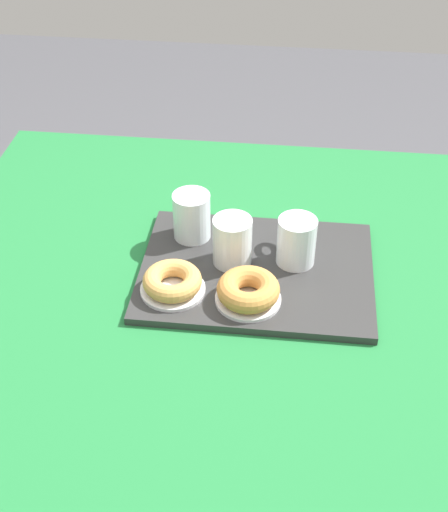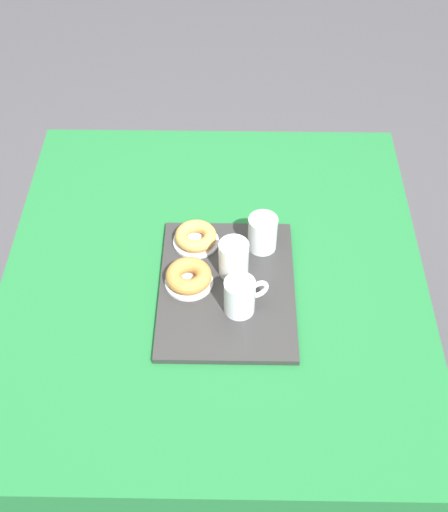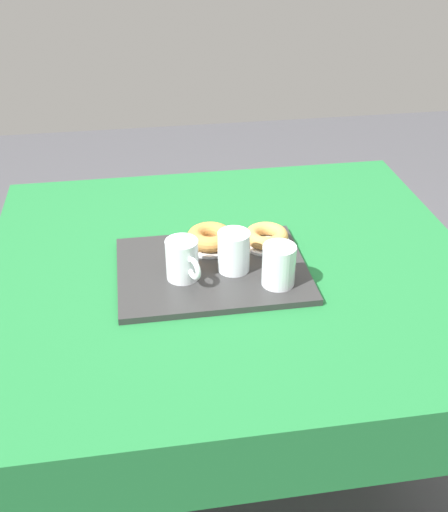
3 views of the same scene
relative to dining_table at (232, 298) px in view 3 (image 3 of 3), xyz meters
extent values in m
plane|color=#47474C|center=(0.00, 0.00, -0.66)|extent=(6.00, 6.00, 0.00)
cube|color=#1E6B33|center=(0.00, 0.00, 0.09)|extent=(1.16, 1.05, 0.03)
cube|color=#1E6B33|center=(0.00, -0.52, 0.00)|extent=(1.16, 0.01, 0.14)
cube|color=#1E6B33|center=(0.00, 0.52, 0.00)|extent=(1.16, 0.01, 0.14)
cylinder|color=brown|center=(-0.49, -0.43, -0.29)|extent=(0.06, 0.06, 0.73)
cylinder|color=brown|center=(0.49, -0.43, -0.29)|extent=(0.06, 0.06, 0.73)
cube|color=#2D2D2D|center=(0.05, 0.03, 0.11)|extent=(0.43, 0.33, 0.02)
cylinder|color=white|center=(0.12, 0.06, 0.17)|extent=(0.07, 0.07, 0.09)
cylinder|color=#84380F|center=(0.12, 0.06, 0.16)|extent=(0.06, 0.06, 0.07)
torus|color=white|center=(0.10, 0.11, 0.17)|extent=(0.03, 0.05, 0.05)
cylinder|color=white|center=(-0.08, 0.12, 0.17)|extent=(0.07, 0.07, 0.09)
cylinder|color=silver|center=(-0.08, 0.12, 0.14)|extent=(0.06, 0.06, 0.04)
cylinder|color=white|center=(0.01, 0.05, 0.17)|extent=(0.07, 0.07, 0.09)
cylinder|color=silver|center=(0.01, 0.05, 0.14)|extent=(0.06, 0.06, 0.04)
cylinder|color=silver|center=(0.05, -0.06, 0.12)|extent=(0.12, 0.12, 0.01)
torus|color=#BC7F3D|center=(0.05, -0.06, 0.14)|extent=(0.11, 0.11, 0.04)
cylinder|color=silver|center=(-0.09, -0.05, 0.12)|extent=(0.12, 0.12, 0.01)
torus|color=tan|center=(-0.09, -0.05, 0.14)|extent=(0.11, 0.11, 0.03)
camera|label=1|loc=(0.11, -1.00, 0.97)|focal=50.29mm
camera|label=2|loc=(1.14, 0.04, 1.40)|focal=48.90mm
camera|label=3|loc=(0.21, 1.20, 0.89)|focal=43.14mm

